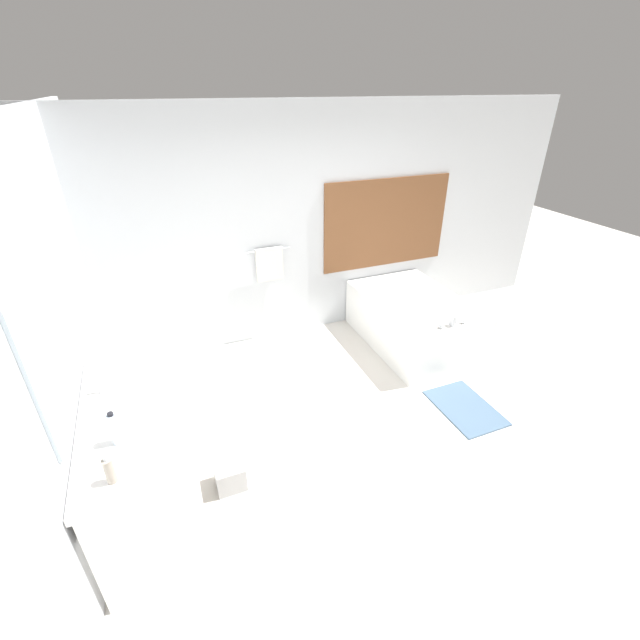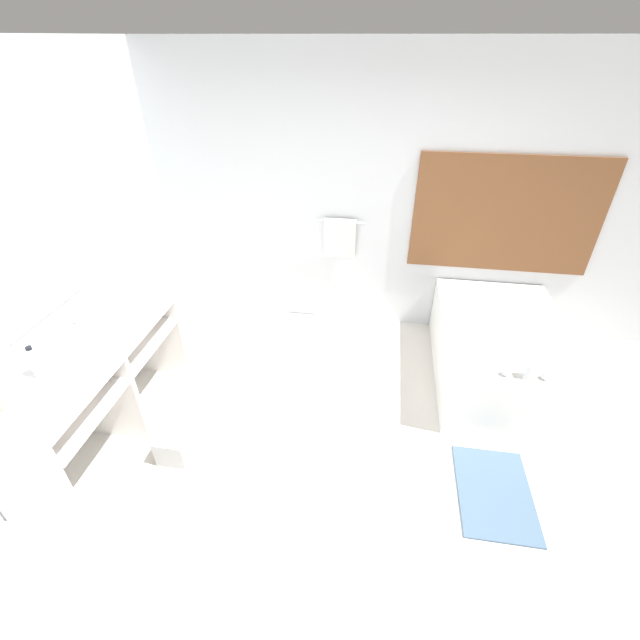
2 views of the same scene
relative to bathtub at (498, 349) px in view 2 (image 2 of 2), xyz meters
The scene contains 8 objects.
ground_plane 1.90m from the bathtub, 131.81° to the right, with size 16.00×16.00×0.00m, color silver.
wall_back_with_blinds 1.79m from the bathtub, 145.48° to the left, with size 7.40×0.13×2.70m.
vanity_counter 3.34m from the bathtub, 159.36° to the right, with size 0.65×1.62×0.89m.
sink_faucet 3.49m from the bathtub, 163.85° to the right, with size 0.09×0.04×0.18m.
bathtub is the anchor object (origin of this frame).
water_bottle_1 3.59m from the bathtub, 154.44° to the right, with size 0.06×0.06×0.23m.
waste_bin 2.87m from the bathtub, 152.40° to the right, with size 0.23×0.23×0.22m.
bath_mat 1.34m from the bathtub, 98.45° to the right, with size 0.51×0.74×0.02m.
Camera 2 is at (0.12, -1.89, 2.69)m, focal length 24.00 mm.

